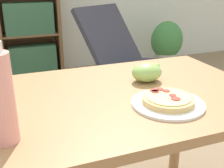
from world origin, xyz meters
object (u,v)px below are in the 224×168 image
drink_bottle (0,97)px  lounge_chair_far (122,71)px  pizza_on_plate (168,101)px  potted_plant_floor (167,44)px  grape_bunch (147,72)px  bookshelf (29,16)px

drink_bottle → lounge_chair_far: drink_bottle is taller
pizza_on_plate → lounge_chair_far: (0.49, 1.59, -0.45)m
lounge_chair_far → potted_plant_floor: 1.16m
drink_bottle → pizza_on_plate: bearing=4.3°
drink_bottle → potted_plant_floor: (1.95, 2.34, -0.53)m
grape_bunch → bookshelf: (-0.28, 2.37, -0.05)m
grape_bunch → bookshelf: size_ratio=0.09×
grape_bunch → drink_bottle: 0.65m
drink_bottle → bookshelf: size_ratio=0.18×
bookshelf → lounge_chair_far: bearing=-54.2°
bookshelf → pizza_on_plate: bearing=-84.8°
grape_bunch → lounge_chair_far: 1.50m
pizza_on_plate → drink_bottle: drink_bottle is taller
pizza_on_plate → grape_bunch: (0.04, 0.24, 0.03)m
lounge_chair_far → grape_bunch: bearing=-136.7°
bookshelf → potted_plant_floor: bookshelf is taller
drink_bottle → bookshelf: bearing=83.5°
grape_bunch → bookshelf: bearing=96.7°
grape_bunch → drink_bottle: drink_bottle is taller
pizza_on_plate → grape_bunch: bearing=80.7°
drink_bottle → potted_plant_floor: size_ratio=0.45×
pizza_on_plate → drink_bottle: size_ratio=0.93×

